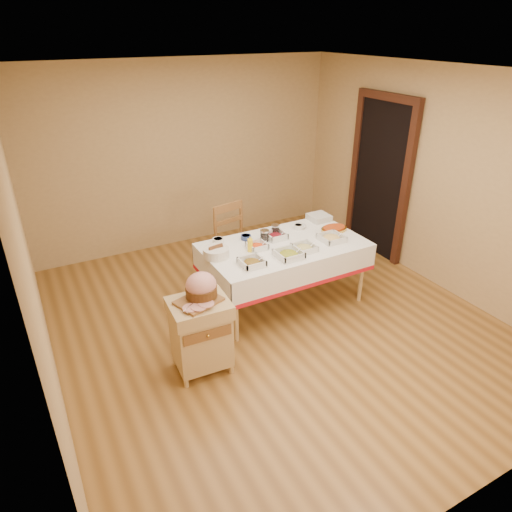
{
  "coord_description": "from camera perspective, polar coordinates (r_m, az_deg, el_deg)",
  "views": [
    {
      "loc": [
        -2.19,
        -3.62,
        2.97
      ],
      "look_at": [
        -0.11,
        0.2,
        0.75
      ],
      "focal_mm": 32.0,
      "sensor_mm": 36.0,
      "label": 1
    }
  ],
  "objects": [
    {
      "name": "room_shell",
      "position": [
        4.55,
        2.47,
        5.44
      ],
      "size": [
        5.0,
        5.0,
        5.0
      ],
      "color": "olive",
      "rests_on": "ground"
    },
    {
      "name": "plate_stack",
      "position": [
        5.82,
        7.88,
        4.81
      ],
      "size": [
        0.25,
        0.25,
        0.07
      ],
      "color": "silver",
      "rests_on": "dining_table"
    },
    {
      "name": "bread_basket",
      "position": [
        4.85,
        -5.02,
        0.47
      ],
      "size": [
        0.28,
        0.28,
        0.12
      ],
      "color": "silver",
      "rests_on": "dining_table"
    },
    {
      "name": "serving_dish_a",
      "position": [
        4.67,
        -0.52,
        -0.79
      ],
      "size": [
        0.24,
        0.24,
        0.1
      ],
      "color": "silver",
      "rests_on": "dining_table"
    },
    {
      "name": "preserve_jar_right",
      "position": [
        5.36,
        2.44,
        3.27
      ],
      "size": [
        0.1,
        0.1,
        0.12
      ],
      "color": "silver",
      "rests_on": "dining_table"
    },
    {
      "name": "preserve_jar_left",
      "position": [
        5.19,
        1.08,
        2.51
      ],
      "size": [
        0.1,
        0.1,
        0.13
      ],
      "color": "silver",
      "rests_on": "dining_table"
    },
    {
      "name": "mustard_bottle",
      "position": [
        4.93,
        -0.74,
        1.43
      ],
      "size": [
        0.06,
        0.06,
        0.18
      ],
      "color": "yellow",
      "rests_on": "dining_table"
    },
    {
      "name": "brass_platter",
      "position": [
        5.56,
        9.73,
        3.4
      ],
      "size": [
        0.34,
        0.24,
        0.04
      ],
      "color": "gold",
      "rests_on": "dining_table"
    },
    {
      "name": "serving_dish_b",
      "position": [
        4.84,
        4.12,
        0.23
      ],
      "size": [
        0.27,
        0.27,
        0.11
      ],
      "color": "silver",
      "rests_on": "dining_table"
    },
    {
      "name": "doorway",
      "position": [
        6.57,
        15.25,
        9.64
      ],
      "size": [
        0.09,
        1.1,
        2.2
      ],
      "color": "black",
      "rests_on": "ground"
    },
    {
      "name": "bowl_small_imported",
      "position": [
        5.56,
        5.54,
        3.71
      ],
      "size": [
        0.16,
        0.16,
        0.04
      ],
      "primitive_type": "imported",
      "rotation": [
        0.0,
        0.0,
        -0.15
      ],
      "color": "silver",
      "rests_on": "dining_table"
    },
    {
      "name": "serving_dish_f",
      "position": [
        5.26,
        2.47,
        2.55
      ],
      "size": [
        0.23,
        0.22,
        0.11
      ],
      "color": "silver",
      "rests_on": "dining_table"
    },
    {
      "name": "small_bowl_mid",
      "position": [
        5.24,
        -1.27,
        2.39
      ],
      "size": [
        0.12,
        0.12,
        0.05
      ],
      "color": "navy",
      "rests_on": "dining_table"
    },
    {
      "name": "serving_dish_e",
      "position": [
        5.02,
        0.15,
        1.27
      ],
      "size": [
        0.21,
        0.2,
        0.1
      ],
      "color": "silver",
      "rests_on": "dining_table"
    },
    {
      "name": "dining_table",
      "position": [
        5.22,
        3.48,
        -0.1
      ],
      "size": [
        1.82,
        1.02,
        0.76
      ],
      "color": "tan",
      "rests_on": "ground"
    },
    {
      "name": "bowl_white_imported",
      "position": [
        5.43,
        2.02,
        3.17
      ],
      "size": [
        0.17,
        0.17,
        0.04
      ],
      "primitive_type": "imported",
      "rotation": [
        0.0,
        0.0,
        -0.09
      ],
      "color": "silver",
      "rests_on": "dining_table"
    },
    {
      "name": "serving_dish_d",
      "position": [
        5.28,
        9.43,
        2.24
      ],
      "size": [
        0.26,
        0.26,
        0.1
      ],
      "color": "silver",
      "rests_on": "dining_table"
    },
    {
      "name": "butcher_cart",
      "position": [
        4.31,
        -6.93,
        -9.4
      ],
      "size": [
        0.56,
        0.47,
        0.76
      ],
      "color": "tan",
      "rests_on": "ground"
    },
    {
      "name": "ham_on_board",
      "position": [
        4.1,
        -6.91,
        -4.07
      ],
      "size": [
        0.4,
        0.38,
        0.26
      ],
      "color": "brown",
      "rests_on": "butcher_cart"
    },
    {
      "name": "dining_chair",
      "position": [
        5.65,
        -2.49,
        1.4
      ],
      "size": [
        0.54,
        0.52,
        1.03
      ],
      "color": "brown",
      "rests_on": "ground"
    },
    {
      "name": "small_bowl_right",
      "position": [
        5.53,
        5.31,
        3.68
      ],
      "size": [
        0.11,
        0.11,
        0.05
      ],
      "color": "silver",
      "rests_on": "dining_table"
    },
    {
      "name": "serving_dish_c",
      "position": [
        5.01,
        6.06,
        1.04
      ],
      "size": [
        0.23,
        0.23,
        0.09
      ],
      "color": "silver",
      "rests_on": "dining_table"
    },
    {
      "name": "small_bowl_left",
      "position": [
        5.16,
        -4.75,
        1.94
      ],
      "size": [
        0.13,
        0.13,
        0.06
      ],
      "color": "silver",
      "rests_on": "dining_table"
    }
  ]
}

